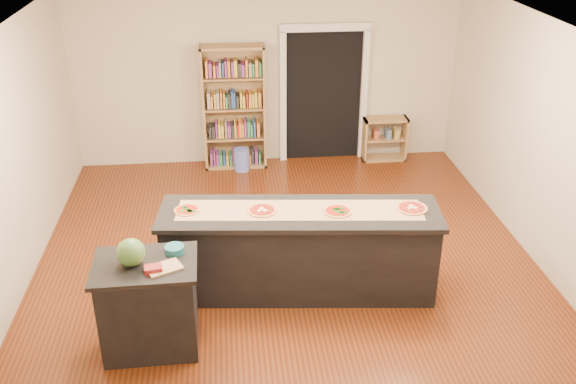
{
  "coord_description": "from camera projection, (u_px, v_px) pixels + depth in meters",
  "views": [
    {
      "loc": [
        -0.66,
        -6.26,
        4.21
      ],
      "look_at": [
        0.0,
        0.2,
        1.0
      ],
      "focal_mm": 40.0,
      "sensor_mm": 36.0,
      "label": 1
    }
  ],
  "objects": [
    {
      "name": "watermelon",
      "position": [
        131.0,
        252.0,
        5.9
      ],
      "size": [
        0.27,
        0.27,
        0.27
      ],
      "primitive_type": "sphere",
      "color": "#144214",
      "rests_on": "side_counter"
    },
    {
      "name": "kraft_paper",
      "position": [
        300.0,
        210.0,
        6.86
      ],
      "size": [
        2.65,
        0.73,
        0.0
      ],
      "primitive_type": "cube",
      "rotation": [
        0.0,
        0.0,
        -0.1
      ],
      "color": "tan",
      "rests_on": "kitchen_island"
    },
    {
      "name": "bookshelf",
      "position": [
        234.0,
        108.0,
        9.95
      ],
      "size": [
        0.97,
        0.35,
        1.95
      ],
      "primitive_type": "cube",
      "color": "#A47F4F",
      "rests_on": "ground"
    },
    {
      "name": "pizza_d",
      "position": [
        412.0,
        208.0,
        6.88
      ],
      "size": [
        0.34,
        0.34,
        0.02
      ],
      "color": "tan",
      "rests_on": "kitchen_island"
    },
    {
      "name": "pizza_c",
      "position": [
        337.0,
        211.0,
        6.81
      ],
      "size": [
        0.29,
        0.29,
        0.02
      ],
      "color": "tan",
      "rests_on": "kitchen_island"
    },
    {
      "name": "room",
      "position": [
        290.0,
        167.0,
        6.89
      ],
      "size": [
        6.0,
        7.0,
        2.8
      ],
      "color": "beige",
      "rests_on": "ground"
    },
    {
      "name": "cutting_board",
      "position": [
        164.0,
        268.0,
        5.89
      ],
      "size": [
        0.37,
        0.32,
        0.02
      ],
      "primitive_type": "cube",
      "rotation": [
        0.0,
        0.0,
        0.44
      ],
      "color": "tan",
      "rests_on": "side_counter"
    },
    {
      "name": "pizza_a",
      "position": [
        187.0,
        210.0,
        6.83
      ],
      "size": [
        0.29,
        0.29,
        0.02
      ],
      "color": "tan",
      "rests_on": "kitchen_island"
    },
    {
      "name": "doorway",
      "position": [
        324.0,
        87.0,
        10.15
      ],
      "size": [
        1.4,
        0.09,
        2.21
      ],
      "color": "black",
      "rests_on": "room"
    },
    {
      "name": "side_counter",
      "position": [
        149.0,
        305.0,
        6.19
      ],
      "size": [
        0.98,
        0.71,
        0.96
      ],
      "rotation": [
        0.0,
        0.0,
        0.02
      ],
      "color": "black",
      "rests_on": "ground"
    },
    {
      "name": "low_shelf",
      "position": [
        384.0,
        139.0,
        10.46
      ],
      "size": [
        0.71,
        0.31,
        0.71
      ],
      "primitive_type": "cube",
      "color": "#A47F4F",
      "rests_on": "ground"
    },
    {
      "name": "kitchen_island",
      "position": [
        299.0,
        251.0,
        7.06
      ],
      "size": [
        3.02,
        0.82,
        1.0
      ],
      "rotation": [
        0.0,
        0.0,
        -0.1
      ],
      "color": "black",
      "rests_on": "ground"
    },
    {
      "name": "pizza_b",
      "position": [
        262.0,
        210.0,
        6.83
      ],
      "size": [
        0.33,
        0.33,
        0.02
      ],
      "color": "tan",
      "rests_on": "kitchen_island"
    },
    {
      "name": "package_red",
      "position": [
        153.0,
        269.0,
        5.84
      ],
      "size": [
        0.18,
        0.14,
        0.06
      ],
      "primitive_type": "cube",
      "rotation": [
        0.0,
        0.0,
        0.15
      ],
      "color": "maroon",
      "rests_on": "side_counter"
    },
    {
      "name": "waste_bin",
      "position": [
        242.0,
        160.0,
        10.14
      ],
      "size": [
        0.24,
        0.24,
        0.36
      ],
      "primitive_type": "cylinder",
      "color": "#5D74D0",
      "rests_on": "ground"
    },
    {
      "name": "package_teal",
      "position": [
        174.0,
        249.0,
        6.13
      ],
      "size": [
        0.19,
        0.19,
        0.07
      ],
      "primitive_type": "cylinder",
      "color": "#195966",
      "rests_on": "side_counter"
    }
  ]
}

